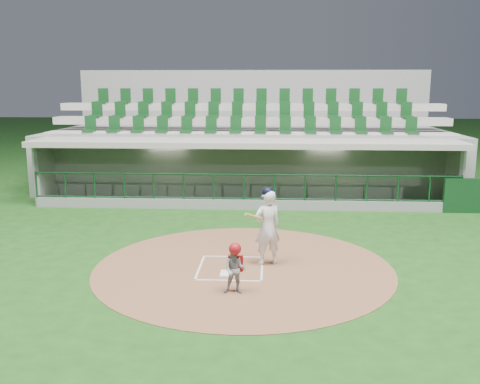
% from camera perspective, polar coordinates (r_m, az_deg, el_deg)
% --- Properties ---
extents(ground, '(120.00, 120.00, 0.00)m').
position_cam_1_polar(ground, '(13.26, -0.89, -7.73)').
color(ground, '#154012').
rests_on(ground, ground).
extents(dirt_circle, '(7.20, 7.20, 0.01)m').
position_cam_1_polar(dirt_circle, '(13.05, 0.37, -8.02)').
color(dirt_circle, brown).
rests_on(dirt_circle, ground).
extents(home_plate, '(0.43, 0.43, 0.02)m').
position_cam_1_polar(home_plate, '(12.59, -1.13, -8.67)').
color(home_plate, white).
rests_on(home_plate, dirt_circle).
extents(batter_box_chalk, '(1.55, 1.80, 0.01)m').
position_cam_1_polar(batter_box_chalk, '(12.97, -0.99, -8.09)').
color(batter_box_chalk, white).
rests_on(batter_box_chalk, ground).
extents(dugout_structure, '(16.40, 3.70, 3.00)m').
position_cam_1_polar(dugout_structure, '(20.63, 1.01, 1.92)').
color(dugout_structure, slate).
rests_on(dugout_structure, ground).
extents(seating_deck, '(17.00, 6.72, 5.15)m').
position_cam_1_polar(seating_deck, '(23.60, 1.04, 4.25)').
color(seating_deck, gray).
rests_on(seating_deck, ground).
extents(batter, '(0.94, 0.98, 1.93)m').
position_cam_1_polar(batter, '(13.00, 2.93, -3.65)').
color(batter, white).
rests_on(batter, dirt_circle).
extents(catcher, '(0.52, 0.42, 1.10)m').
position_cam_1_polar(catcher, '(11.32, -0.52, -8.10)').
color(catcher, gray).
rests_on(catcher, dirt_circle).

